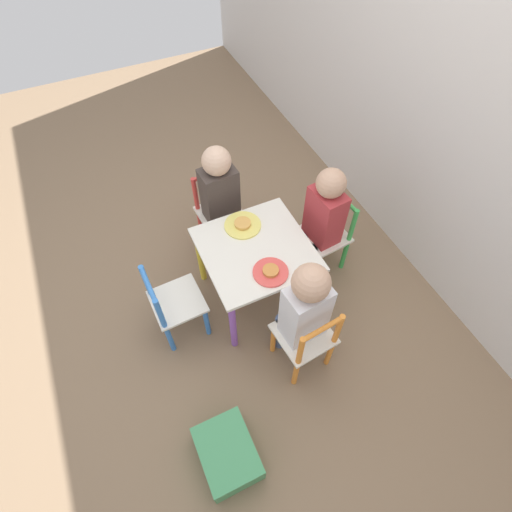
% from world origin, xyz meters
% --- Properties ---
extents(ground_plane, '(6.00, 6.00, 0.00)m').
position_xyz_m(ground_plane, '(0.00, 0.00, 0.00)').
color(ground_plane, '#7F664C').
extents(house_wall, '(6.00, 0.06, 2.60)m').
position_xyz_m(house_wall, '(0.00, 1.03, 1.30)').
color(house_wall, silver).
rests_on(house_wall, ground_plane).
extents(kids_table, '(0.56, 0.56, 0.45)m').
position_xyz_m(kids_table, '(0.00, 0.00, 0.38)').
color(kids_table, silver).
rests_on(kids_table, ground_plane).
extents(chair_red, '(0.27, 0.27, 0.52)m').
position_xyz_m(chair_red, '(-0.49, -0.03, 0.26)').
color(chair_red, silver).
rests_on(chair_red, ground_plane).
extents(chair_orange, '(0.28, 0.28, 0.52)m').
position_xyz_m(chair_orange, '(0.48, 0.05, 0.26)').
color(chair_orange, silver).
rests_on(chair_orange, ground_plane).
extents(chair_green, '(0.29, 0.29, 0.52)m').
position_xyz_m(chair_green, '(-0.05, 0.48, 0.26)').
color(chair_green, silver).
rests_on(chair_green, ground_plane).
extents(chair_blue, '(0.27, 0.27, 0.52)m').
position_xyz_m(chair_blue, '(0.02, -0.49, 0.26)').
color(chair_blue, silver).
rests_on(chair_blue, ground_plane).
extents(child_left, '(0.22, 0.21, 0.78)m').
position_xyz_m(child_left, '(-0.43, -0.02, 0.46)').
color(child_left, '#7A6B5B').
rests_on(child_left, ground_plane).
extents(child_right, '(0.22, 0.21, 0.79)m').
position_xyz_m(child_right, '(0.43, 0.04, 0.48)').
color(child_right, '#4C608E').
rests_on(child_right, ground_plane).
extents(child_back, '(0.21, 0.22, 0.77)m').
position_xyz_m(child_back, '(-0.04, 0.42, 0.46)').
color(child_back, '#7A6B5B').
rests_on(child_back, ground_plane).
extents(plate_left, '(0.20, 0.20, 0.03)m').
position_xyz_m(plate_left, '(-0.17, 0.00, 0.46)').
color(plate_left, '#EADB66').
rests_on(plate_left, kids_table).
extents(plate_right, '(0.18, 0.18, 0.03)m').
position_xyz_m(plate_right, '(0.17, 0.00, 0.46)').
color(plate_right, '#E54C47').
rests_on(plate_right, kids_table).
extents(storage_bin, '(0.31, 0.24, 0.15)m').
position_xyz_m(storage_bin, '(0.76, -0.50, 0.07)').
color(storage_bin, '#3D8E56').
rests_on(storage_bin, ground_plane).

